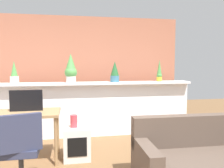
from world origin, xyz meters
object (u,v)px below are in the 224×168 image
at_px(couch, 200,162).
at_px(vase_on_shelf, 74,121).
at_px(potted_plant_2, 115,72).
at_px(tv_monitor, 26,101).
at_px(potted_plant_0, 14,74).
at_px(office_chair, 21,156).
at_px(potted_plant_1, 71,69).
at_px(desk, 22,118).
at_px(side_cube_shelf, 77,143).
at_px(potted_plant_3, 159,72).

bearing_deg(couch, vase_on_shelf, 145.63).
bearing_deg(vase_on_shelf, potted_plant_2, 51.69).
xyz_separation_m(tv_monitor, vase_on_shelf, (0.70, -0.13, -0.32)).
distance_m(potted_plant_0, office_chair, 2.01).
relative_size(potted_plant_1, potted_plant_2, 1.34).
distance_m(potted_plant_0, desk, 1.19).
xyz_separation_m(tv_monitor, office_chair, (0.08, -0.85, -0.52)).
bearing_deg(vase_on_shelf, side_cube_shelf, 20.27).
relative_size(desk, office_chair, 1.21).
bearing_deg(potted_plant_0, couch, -38.68).
bearing_deg(potted_plant_0, desk, -72.45).
distance_m(desk, side_cube_shelf, 0.91).
bearing_deg(desk, tv_monitor, 54.33).
bearing_deg(office_chair, vase_on_shelf, 49.13).
bearing_deg(potted_plant_2, potted_plant_0, -179.14).
bearing_deg(side_cube_shelf, desk, 177.33).
xyz_separation_m(potted_plant_0, couch, (2.56, -2.05, -1.00)).
height_order(potted_plant_1, side_cube_shelf, potted_plant_1).
height_order(potted_plant_3, vase_on_shelf, potted_plant_3).
xyz_separation_m(office_chair, vase_on_shelf, (0.62, 0.72, 0.20)).
xyz_separation_m(potted_plant_1, couch, (1.53, -2.07, -1.08)).
height_order(desk, side_cube_shelf, desk).
distance_m(desk, vase_on_shelf, 0.77).
xyz_separation_m(desk, side_cube_shelf, (0.80, -0.04, -0.42)).
xyz_separation_m(potted_plant_1, office_chair, (-0.58, -1.76, -0.97)).
xyz_separation_m(potted_plant_0, vase_on_shelf, (1.07, -1.03, -0.69)).
relative_size(potted_plant_3, office_chair, 0.49).
xyz_separation_m(potted_plant_3, desk, (-2.54, -1.00, -0.63)).
distance_m(potted_plant_0, couch, 3.43).
xyz_separation_m(tv_monitor, couch, (2.19, -1.15, -0.63)).
xyz_separation_m(office_chair, couch, (2.11, -0.30, -0.11)).
bearing_deg(side_cube_shelf, couch, -35.58).
bearing_deg(desk, office_chair, -79.60).
bearing_deg(side_cube_shelf, potted_plant_3, 30.88).
bearing_deg(potted_plant_1, potted_plant_3, 0.25).
xyz_separation_m(potted_plant_3, vase_on_shelf, (-1.78, -1.06, -0.70)).
distance_m(potted_plant_3, vase_on_shelf, 2.19).
height_order(potted_plant_0, office_chair, potted_plant_0).
distance_m(office_chair, side_cube_shelf, 1.00).
bearing_deg(potted_plant_0, potted_plant_2, 0.86).
distance_m(potted_plant_1, tv_monitor, 1.22).
relative_size(potted_plant_2, desk, 0.38).
xyz_separation_m(potted_plant_0, side_cube_shelf, (1.11, -1.01, -1.03)).
relative_size(potted_plant_1, side_cube_shelf, 1.12).
height_order(potted_plant_1, tv_monitor, potted_plant_1).
bearing_deg(office_chair, potted_plant_0, 104.45).
relative_size(potted_plant_2, side_cube_shelf, 0.83).
height_order(potted_plant_2, tv_monitor, potted_plant_2).
xyz_separation_m(potted_plant_2, desk, (-1.60, -1.00, -0.64)).
relative_size(desk, couch, 0.70).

